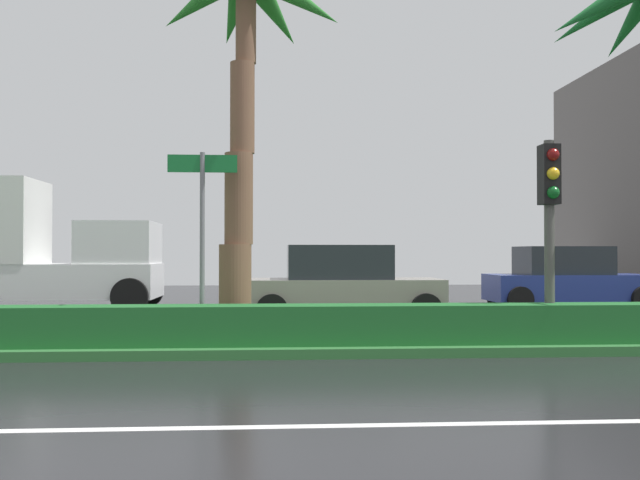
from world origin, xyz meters
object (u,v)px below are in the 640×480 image
object	(u,v)px
street_name_sign	(202,220)
box_truck_lead	(32,253)
palm_tree_centre_left	(244,29)
traffic_signal_median_right	(550,203)
car_in_traffic_second	(343,285)
car_in_traffic_third	(566,279)

from	to	relation	value
street_name_sign	box_truck_lead	distance (m)	9.45
palm_tree_centre_left	street_name_sign	world-z (taller)	palm_tree_centre_left
palm_tree_centre_left	street_name_sign	distance (m)	3.40
traffic_signal_median_right	street_name_sign	size ratio (longest dim) A/B	1.07
palm_tree_centre_left	car_in_traffic_second	xyz separation A→B (m)	(2.07, 3.98, -4.52)
traffic_signal_median_right	car_in_traffic_third	bearing A→B (deg)	65.75
traffic_signal_median_right	box_truck_lead	xyz separation A→B (m)	(-10.74, 8.18, -0.81)
box_truck_lead	car_in_traffic_third	world-z (taller)	box_truck_lead
car_in_traffic_second	car_in_traffic_third	world-z (taller)	same
traffic_signal_median_right	box_truck_lead	distance (m)	13.52
box_truck_lead	car_in_traffic_second	world-z (taller)	box_truck_lead
palm_tree_centre_left	box_truck_lead	size ratio (longest dim) A/B	1.05
palm_tree_centre_left	street_name_sign	size ratio (longest dim) A/B	2.24
palm_tree_centre_left	street_name_sign	bearing A→B (deg)	-133.02
traffic_signal_median_right	street_name_sign	bearing A→B (deg)	176.74
palm_tree_centre_left	traffic_signal_median_right	world-z (taller)	palm_tree_centre_left
palm_tree_centre_left	box_truck_lead	bearing A→B (deg)	129.10
palm_tree_centre_left	car_in_traffic_third	distance (m)	11.83
box_truck_lead	palm_tree_centre_left	bearing A→B (deg)	-50.90
car_in_traffic_third	car_in_traffic_second	bearing A→B (deg)	-155.27
street_name_sign	car_in_traffic_third	bearing A→B (deg)	39.87
car_in_traffic_third	box_truck_lead	bearing A→B (deg)	178.95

